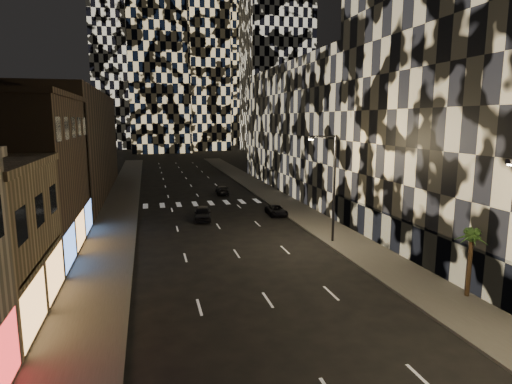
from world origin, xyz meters
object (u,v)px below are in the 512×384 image
streetlight_far (332,181)px  palm_tree (472,240)px  car_dark_rightlane (276,210)px  car_dark_oncoming (222,190)px  car_dark_midlane (203,213)px

streetlight_far → palm_tree: size_ratio=2.21×
car_dark_rightlane → car_dark_oncoming: bearing=104.8°
car_dark_oncoming → car_dark_rightlane: (3.50, -14.62, -0.05)m
car_dark_midlane → palm_tree: (12.65, -23.62, 2.80)m
streetlight_far → car_dark_rightlane: (-1.35, 11.28, -4.80)m
car_dark_rightlane → palm_tree: bearing=-78.0°
streetlight_far → car_dark_rightlane: streetlight_far is taller
streetlight_far → car_dark_oncoming: (-4.85, 25.90, -4.76)m
car_dark_midlane → palm_tree: bearing=-54.2°
car_dark_midlane → palm_tree: palm_tree is taller
streetlight_far → car_dark_rightlane: size_ratio=2.28×
streetlight_far → car_dark_rightlane: bearing=96.8°
streetlight_far → car_dark_oncoming: streetlight_far is taller
car_dark_oncoming → car_dark_rightlane: 15.03m
car_dark_oncoming → palm_tree: 39.44m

